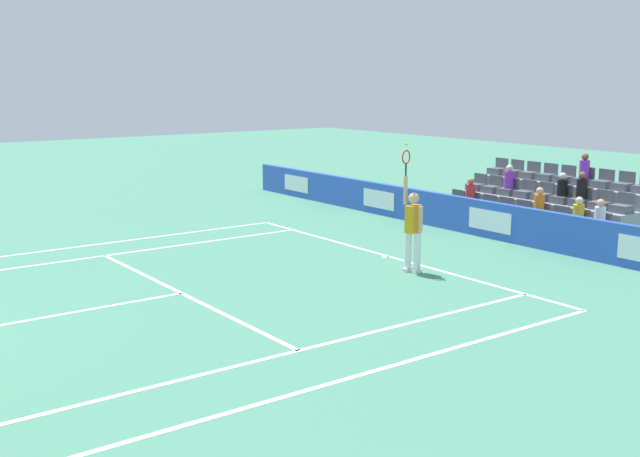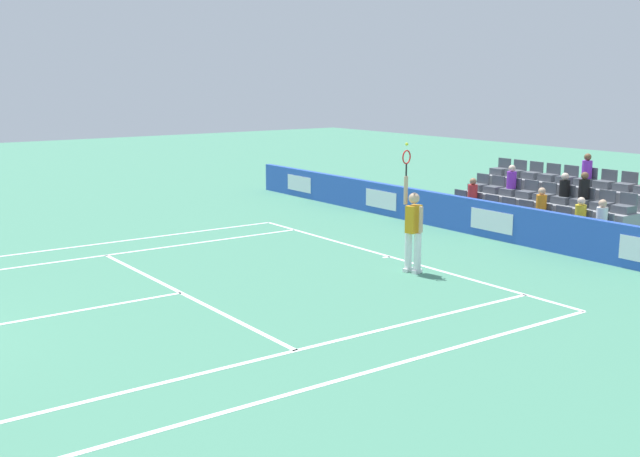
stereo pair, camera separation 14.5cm
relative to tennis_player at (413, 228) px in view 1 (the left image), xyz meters
The scene contains 11 objects.
line_baseline 1.85m from the tennis_player, 22.18° to the right, with size 10.97×0.10×0.01m, color white.
line_service 5.20m from the tennis_player, 73.59° to the left, with size 8.23×0.10×0.01m, color white.
line_centre_service 8.29m from the tennis_player, 79.90° to the left, with size 0.10×6.40×0.01m, color white.
line_singles_sideline_left 7.78m from the tennis_player, 43.94° to the left, with size 0.10×11.89×0.01m, color white.
line_singles_sideline_right 6.07m from the tennis_player, 116.51° to the left, with size 0.10×11.89×0.01m, color white.
line_doubles_sideline_left 8.81m from the tennis_player, 37.71° to the left, with size 0.10×11.89×0.01m, color white.
line_doubles_sideline_right 6.78m from the tennis_player, 127.03° to the left, with size 0.10×11.89×0.01m, color white.
line_centre_mark 1.82m from the tennis_player, 18.70° to the right, with size 0.10×0.20×0.01m, color white.
sponsor_barrier 4.51m from the tennis_player, 71.20° to the right, with size 22.73×0.22×0.98m.
tennis_player is the anchor object (origin of this frame).
stadium_stand 6.71m from the tennis_player, 77.72° to the right, with size 5.58×2.85×2.16m.
Camera 1 is at (-13.72, 0.21, 4.24)m, focal length 43.64 mm.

